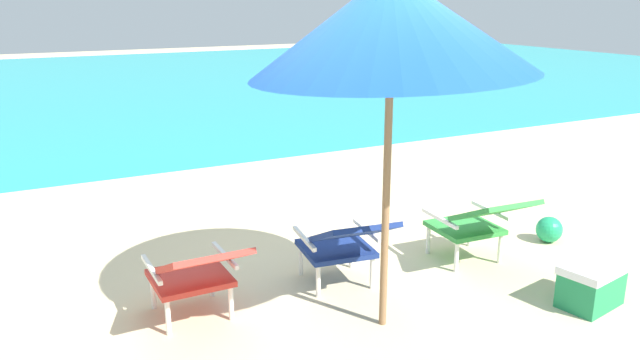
{
  "coord_description": "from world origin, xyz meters",
  "views": [
    {
      "loc": [
        -2.26,
        -4.06,
        2.17
      ],
      "look_at": [
        0.0,
        0.24,
        0.75
      ],
      "focal_mm": 35.29,
      "sensor_mm": 36.0,
      "label": 1
    }
  ],
  "objects_px": {
    "lounge_chair_right": "(478,220)",
    "beach_umbrella_center": "(392,24)",
    "lounge_chair_left": "(196,271)",
    "lounge_chair_center": "(344,242)",
    "cooler_box": "(591,285)",
    "beach_ball": "(549,230)"
  },
  "relations": [
    {
      "from": "lounge_chair_left",
      "to": "beach_ball",
      "type": "xyz_separation_m",
      "value": [
        3.31,
        -0.01,
        -0.28
      ]
    },
    {
      "from": "lounge_chair_right",
      "to": "cooler_box",
      "type": "height_order",
      "value": "lounge_chair_right"
    },
    {
      "from": "lounge_chair_left",
      "to": "cooler_box",
      "type": "relative_size",
      "value": 1.68
    },
    {
      "from": "lounge_chair_center",
      "to": "beach_ball",
      "type": "xyz_separation_m",
      "value": [
        2.17,
        -0.0,
        -0.28
      ]
    },
    {
      "from": "beach_umbrella_center",
      "to": "lounge_chair_left",
      "type": "bearing_deg",
      "value": 153.02
    },
    {
      "from": "lounge_chair_right",
      "to": "cooler_box",
      "type": "xyz_separation_m",
      "value": [
        0.26,
        -0.93,
        -0.24
      ]
    },
    {
      "from": "lounge_chair_left",
      "to": "cooler_box",
      "type": "distance_m",
      "value": 2.82
    },
    {
      "from": "beach_ball",
      "to": "cooler_box",
      "type": "height_order",
      "value": "cooler_box"
    },
    {
      "from": "beach_ball",
      "to": "lounge_chair_right",
      "type": "bearing_deg",
      "value": -173.93
    },
    {
      "from": "lounge_chair_center",
      "to": "lounge_chair_right",
      "type": "xyz_separation_m",
      "value": [
        1.21,
        -0.11,
        0.0
      ]
    },
    {
      "from": "lounge_chair_right",
      "to": "beach_umbrella_center",
      "type": "bearing_deg",
      "value": -159.47
    },
    {
      "from": "beach_umbrella_center",
      "to": "cooler_box",
      "type": "xyz_separation_m",
      "value": [
        1.49,
        -0.48,
        -1.85
      ]
    },
    {
      "from": "beach_umbrella_center",
      "to": "beach_ball",
      "type": "height_order",
      "value": "beach_umbrella_center"
    },
    {
      "from": "lounge_chair_center",
      "to": "lounge_chair_left",
      "type": "bearing_deg",
      "value": 179.71
    },
    {
      "from": "lounge_chair_left",
      "to": "beach_ball",
      "type": "distance_m",
      "value": 3.32
    },
    {
      "from": "lounge_chair_left",
      "to": "beach_umbrella_center",
      "type": "bearing_deg",
      "value": -26.98
    },
    {
      "from": "lounge_chair_right",
      "to": "beach_umbrella_center",
      "type": "xyz_separation_m",
      "value": [
        -1.23,
        -0.46,
        1.61
      ]
    },
    {
      "from": "beach_ball",
      "to": "lounge_chair_center",
      "type": "bearing_deg",
      "value": 179.89
    },
    {
      "from": "lounge_chair_left",
      "to": "lounge_chair_center",
      "type": "height_order",
      "value": "same"
    },
    {
      "from": "lounge_chair_left",
      "to": "beach_umbrella_center",
      "type": "height_order",
      "value": "beach_umbrella_center"
    },
    {
      "from": "lounge_chair_left",
      "to": "beach_ball",
      "type": "relative_size",
      "value": 3.67
    },
    {
      "from": "beach_umbrella_center",
      "to": "lounge_chair_center",
      "type": "bearing_deg",
      "value": 88.37
    }
  ]
}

